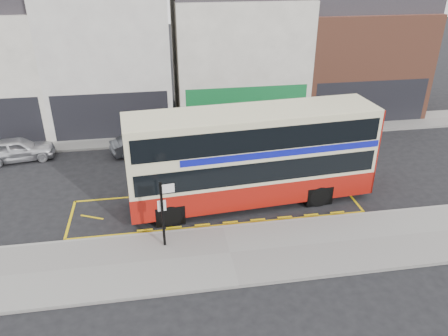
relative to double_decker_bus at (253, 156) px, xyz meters
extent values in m
plane|color=black|center=(-1.83, -1.90, -2.51)|extent=(120.00, 120.00, 0.00)
cube|color=gray|center=(-1.83, -4.20, -2.44)|extent=(40.00, 4.00, 0.15)
cube|color=gray|center=(-1.83, -2.27, -2.44)|extent=(40.00, 0.15, 0.15)
cube|color=gray|center=(-1.83, 9.10, -2.44)|extent=(50.00, 3.00, 0.15)
cube|color=silver|center=(-7.33, 13.10, 1.99)|extent=(8.00, 8.00, 9.00)
cube|color=black|center=(-7.33, 9.12, -0.91)|extent=(7.36, 0.06, 3.20)
cube|color=black|center=(-7.33, 9.14, -1.11)|extent=(5.60, 0.04, 2.00)
cube|color=white|center=(1.67, 13.10, 1.74)|extent=(9.00, 8.00, 8.50)
cube|color=#12652E|center=(1.67, 9.12, -0.91)|extent=(8.28, 0.06, 3.20)
cube|color=black|center=(1.67, 9.14, -1.11)|extent=(6.30, 0.04, 2.00)
cube|color=brown|center=(10.67, 13.10, 1.24)|extent=(9.00, 8.00, 7.50)
cube|color=black|center=(10.67, 9.12, -0.91)|extent=(8.28, 0.06, 3.20)
cube|color=black|center=(10.67, 9.14, -1.11)|extent=(6.30, 0.04, 2.00)
cube|color=beige|center=(-0.04, 0.00, 0.06)|extent=(12.10, 3.64, 4.39)
cube|color=maroon|center=(-0.04, 0.00, -1.54)|extent=(12.14, 3.68, 1.19)
cube|color=maroon|center=(5.88, 0.46, 0.06)|extent=(0.28, 2.75, 4.39)
cube|color=black|center=(-0.04, 0.00, -0.24)|extent=(11.63, 3.66, 1.03)
cube|color=black|center=(-0.04, 0.00, 1.39)|extent=(11.63, 3.66, 1.08)
cube|color=#0E129A|center=(1.04, 0.08, 0.63)|extent=(9.73, 3.50, 0.33)
cube|color=black|center=(-5.96, -0.47, -0.51)|extent=(0.26, 2.49, 1.73)
cube|color=black|center=(-5.96, -0.47, 1.39)|extent=(0.26, 2.49, 1.08)
cube|color=black|center=(-5.95, -0.47, 0.52)|extent=(0.20, 1.89, 0.38)
cube|color=beige|center=(-0.04, 0.00, 2.20)|extent=(12.09, 3.53, 0.13)
cylinder|color=black|center=(-4.16, -1.57, -1.97)|extent=(1.10, 0.39, 1.08)
cylinder|color=black|center=(-4.35, 0.90, -1.97)|extent=(1.10, 0.39, 1.08)
cylinder|color=black|center=(3.19, -0.99, -1.97)|extent=(1.10, 0.39, 1.08)
cylinder|color=black|center=(3.00, 1.48, -1.97)|extent=(1.10, 0.39, 1.08)
cube|color=black|center=(-4.49, -3.22, -0.85)|extent=(0.11, 0.11, 3.02)
cube|color=white|center=(-4.19, -3.19, 0.35)|extent=(0.54, 0.10, 0.44)
cube|color=white|center=(-4.50, -3.16, -0.45)|extent=(0.35, 0.07, 0.50)
imported|color=silver|center=(-12.79, 6.87, -1.80)|extent=(4.36, 2.27, 1.42)
imported|color=#45484D|center=(-5.50, 6.81, -1.90)|extent=(3.97, 2.40, 1.24)
imported|color=#BABABA|center=(3.76, 7.65, -1.79)|extent=(5.27, 2.83, 1.45)
cylinder|color=black|center=(6.43, 10.35, -1.66)|extent=(0.24, 0.24, 1.71)
camera|label=1|loc=(-4.44, -18.56, 8.98)|focal=35.00mm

